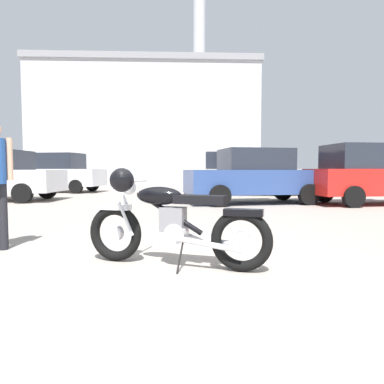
# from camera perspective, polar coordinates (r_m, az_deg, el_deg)

# --- Properties ---
(ground_plane) EXTENTS (80.00, 80.00, 0.00)m
(ground_plane) POSITION_cam_1_polar(r_m,az_deg,el_deg) (3.53, -5.41, -13.56)
(ground_plane) COLOR gray
(vintage_motorcycle) EXTENTS (2.00, 0.85, 1.07)m
(vintage_motorcycle) POSITION_cam_1_polar(r_m,az_deg,el_deg) (3.78, -3.72, -4.74)
(vintage_motorcycle) COLOR black
(vintage_motorcycle) RESTS_ON ground_plane
(blue_hatchback_right) EXTENTS (4.01, 2.05, 1.78)m
(blue_hatchback_right) POSITION_cam_1_polar(r_m,az_deg,el_deg) (11.76, 27.46, 2.66)
(blue_hatchback_right) COLOR black
(blue_hatchback_right) RESTS_ON ground_plane
(white_estate_far) EXTENTS (4.81, 2.21, 1.74)m
(white_estate_far) POSITION_cam_1_polar(r_m,az_deg,el_deg) (14.60, 8.35, 3.26)
(white_estate_far) COLOR black
(white_estate_far) RESTS_ON ground_plane
(dark_sedan_left) EXTENTS (4.15, 2.38, 1.78)m
(dark_sedan_left) POSITION_cam_1_polar(r_m,az_deg,el_deg) (17.21, -20.99, 3.04)
(dark_sedan_left) COLOR black
(dark_sedan_left) RESTS_ON ground_plane
(red_hatchback_near) EXTENTS (4.41, 2.39, 1.67)m
(red_hatchback_near) POSITION_cam_1_polar(r_m,az_deg,el_deg) (10.97, 10.18, 2.55)
(red_hatchback_near) COLOR black
(red_hatchback_near) RESTS_ON ground_plane
(industrial_building) EXTENTS (18.92, 9.14, 20.97)m
(industrial_building) POSITION_cam_1_polar(r_m,az_deg,el_deg) (32.55, -7.12, 10.92)
(industrial_building) COLOR #B2B2B7
(industrial_building) RESTS_ON ground_plane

